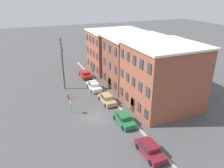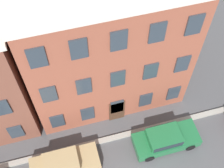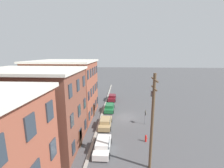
% 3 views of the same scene
% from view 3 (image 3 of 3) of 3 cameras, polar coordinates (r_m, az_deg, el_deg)
% --- Properties ---
extents(ground_plane, '(200.00, 200.00, 0.00)m').
position_cam_3_polar(ground_plane, '(28.35, 5.19, -12.53)').
color(ground_plane, '#4C4C4F').
extents(kerb_strip, '(56.00, 0.36, 0.16)m').
position_cam_3_polar(kerb_strip, '(28.54, -4.08, -12.17)').
color(kerb_strip, '#9E998E').
rests_on(kerb_strip, ground_plane).
extents(apartment_midblock, '(8.63, 11.72, 9.79)m').
position_cam_3_polar(apartment_midblock, '(21.08, -27.50, -8.19)').
color(apartment_midblock, brown).
rests_on(apartment_midblock, ground_plane).
extents(apartment_far, '(10.68, 10.76, 10.35)m').
position_cam_3_polar(apartment_far, '(29.02, -17.17, -1.62)').
color(apartment_far, brown).
rests_on(apartment_far, ground_plane).
extents(car_white, '(4.40, 1.92, 1.43)m').
position_cam_3_polar(car_white, '(19.48, -3.60, -22.19)').
color(car_white, silver).
rests_on(car_white, ground_plane).
extents(car_tan, '(4.40, 1.92, 1.43)m').
position_cam_3_polar(car_tan, '(24.77, -2.53, -14.32)').
color(car_tan, tan).
rests_on(car_tan, ground_plane).
extents(car_green, '(4.40, 1.92, 1.43)m').
position_cam_3_polar(car_green, '(31.04, -0.97, -8.80)').
color(car_green, '#1E6638').
rests_on(car_green, ground_plane).
extents(car_maroon, '(4.40, 1.92, 1.43)m').
position_cam_3_polar(car_maroon, '(37.73, 0.00, -5.05)').
color(car_maroon, maroon).
rests_on(car_maroon, ground_plane).
extents(caution_sign, '(1.00, 0.08, 2.45)m').
position_cam_3_polar(caution_sign, '(25.68, 12.54, -11.45)').
color(caution_sign, slate).
rests_on(caution_sign, ground_plane).
extents(utility_pole, '(2.40, 0.44, 9.83)m').
position_cam_3_polar(utility_pole, '(15.25, 15.13, -12.25)').
color(utility_pole, brown).
rests_on(utility_pole, ground_plane).
extents(fire_hydrant, '(0.24, 0.34, 0.96)m').
position_cam_3_polar(fire_hydrant, '(21.66, 12.76, -19.51)').
color(fire_hydrant, red).
rests_on(fire_hydrant, ground_plane).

